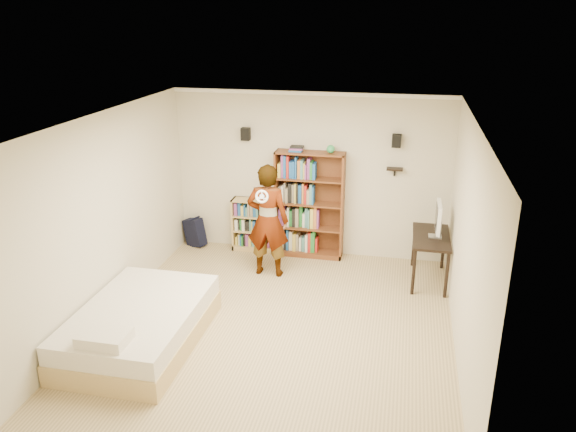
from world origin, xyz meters
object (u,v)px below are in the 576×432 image
daybed (140,321)px  tall_bookshelf (309,205)px  low_bookshelf (254,225)px  person (268,221)px  computer_desk (429,258)px

daybed → tall_bookshelf: bearing=62.9°
low_bookshelf → person: person is taller
daybed → person: person is taller
daybed → low_bookshelf: bearing=78.9°
low_bookshelf → person: size_ratio=0.51×
tall_bookshelf → low_bookshelf: size_ratio=1.97×
computer_desk → daybed: bearing=-144.6°
tall_bookshelf → low_bookshelf: 1.05m
person → tall_bookshelf: bearing=-119.6°
tall_bookshelf → low_bookshelf: tall_bookshelf is taller
tall_bookshelf → daybed: tall_bookshelf is taller
low_bookshelf → person: 1.07m
low_bookshelf → daybed: 3.15m
tall_bookshelf → person: bearing=-120.5°
tall_bookshelf → daybed: bearing=-117.1°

